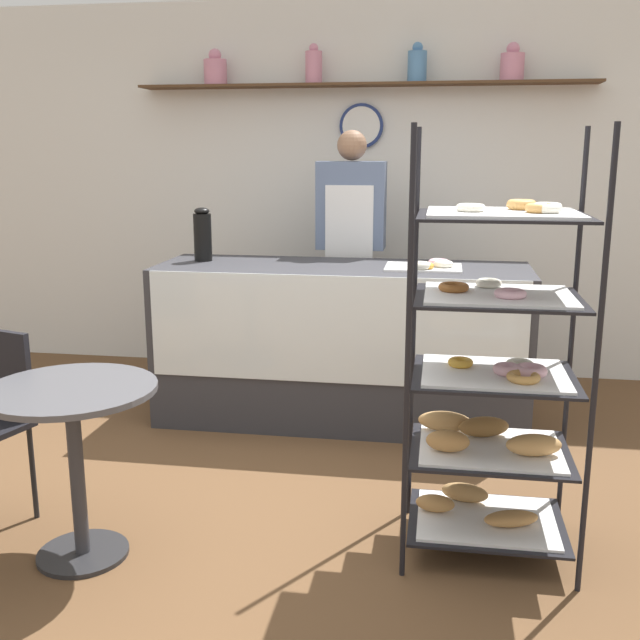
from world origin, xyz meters
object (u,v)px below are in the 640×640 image
pastry_rack (493,381)px  coffee_carafe (203,235)px  cafe_table (74,431)px  donut_tray_counter (428,266)px  person_worker (351,254)px

pastry_rack → coffee_carafe: size_ratio=5.25×
cafe_table → donut_tray_counter: donut_tray_counter is taller
person_worker → donut_tray_counter: size_ratio=3.99×
pastry_rack → donut_tray_counter: size_ratio=3.93×
cafe_table → donut_tray_counter: bearing=52.2°
donut_tray_counter → coffee_carafe: bearing=175.8°
donut_tray_counter → cafe_table: bearing=-127.8°
pastry_rack → person_worker: size_ratio=0.98×
person_worker → cafe_table: person_worker is taller
cafe_table → donut_tray_counter: (1.36, 1.75, 0.44)m
pastry_rack → cafe_table: 1.70m
pastry_rack → person_worker: bearing=112.6°
pastry_rack → coffee_carafe: pastry_rack is taller
pastry_rack → coffee_carafe: 2.31m
person_worker → cafe_table: bearing=-109.9°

